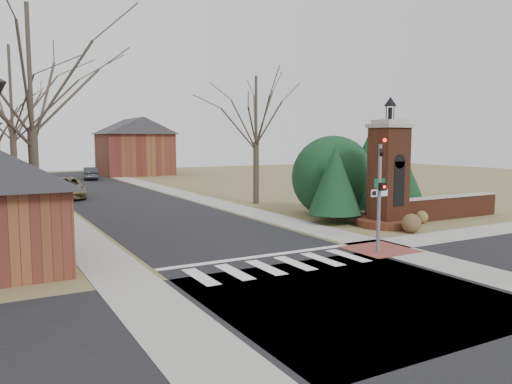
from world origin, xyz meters
TOP-DOWN VIEW (x-y plane):
  - ground at (0.00, 0.00)m, footprint 120.00×120.00m
  - main_street at (0.00, 22.00)m, footprint 8.00×70.00m
  - cross_street at (0.00, -3.00)m, footprint 120.00×8.00m
  - crosswalk_zone at (0.00, 0.80)m, footprint 8.00×2.20m
  - stop_bar at (0.00, 2.30)m, footprint 8.00×0.35m
  - sidewalk_right_main at (5.20, 22.00)m, footprint 2.00×60.00m
  - sidewalk_left at (-5.20, 22.00)m, footprint 2.00×60.00m
  - curb_apron at (4.80, 1.00)m, footprint 2.40×2.40m
  - traffic_signal_pole at (4.30, 0.57)m, footprint 0.28×0.41m
  - sign_post at (5.59, 1.99)m, footprint 0.90×0.07m
  - brick_gate_monument at (9.00, 4.99)m, footprint 3.20×3.20m
  - brick_garden_wall at (13.50, 5.00)m, footprint 7.50×0.50m
  - house_distant_right at (7.99, 47.99)m, footprint 8.80×8.80m
  - evergreen_near at (7.20, 7.00)m, footprint 2.80×2.80m
  - evergreen_mid at (10.50, 8.20)m, footprint 3.40×3.40m
  - evergreen_far at (12.50, 7.20)m, footprint 2.40×2.40m
  - evergreen_mass at (9.00, 9.50)m, footprint 4.80×4.80m
  - bare_tree_0 at (-7.00, 9.00)m, footprint 8.05×8.05m
  - bare_tree_1 at (-7.00, 22.00)m, footprint 8.40×8.40m
  - bare_tree_3 at (7.50, 16.00)m, footprint 7.00×7.00m
  - pickup_truck at (-3.40, 25.53)m, footprint 3.11×5.80m
  - distant_car at (1.60, 42.41)m, footprint 2.10×4.34m
  - dry_shrub_left at (8.60, 3.00)m, footprint 0.91×0.91m
  - dry_shrub_right at (11.00, 4.60)m, footprint 0.69×0.69m

SIDE VIEW (x-z plane):
  - ground at x=0.00m, z-range 0.00..0.00m
  - main_street at x=0.00m, z-range 0.00..0.01m
  - cross_street at x=0.00m, z-range 0.00..0.01m
  - crosswalk_zone at x=0.00m, z-range 0.00..0.02m
  - stop_bar at x=0.00m, z-range 0.00..0.02m
  - sidewalk_right_main at x=5.20m, z-range 0.00..0.02m
  - sidewalk_left at x=-5.20m, z-range 0.00..0.02m
  - curb_apron at x=4.80m, z-range 0.00..0.02m
  - dry_shrub_right at x=11.00m, z-range 0.00..0.69m
  - dry_shrub_left at x=8.60m, z-range 0.00..0.91m
  - brick_garden_wall at x=13.50m, z-range 0.01..1.31m
  - distant_car at x=1.60m, z-range 0.00..1.37m
  - pickup_truck at x=-3.40m, z-range 0.00..1.55m
  - evergreen_far at x=12.50m, z-range 0.25..3.55m
  - sign_post at x=5.59m, z-range 0.57..3.32m
  - brick_gate_monument at x=9.00m, z-range -1.07..5.40m
  - evergreen_near at x=7.20m, z-range 0.25..4.35m
  - evergreen_mass at x=9.00m, z-range 0.00..4.80m
  - traffic_signal_pole at x=4.30m, z-range 0.34..4.84m
  - evergreen_mid at x=10.50m, z-range 0.25..4.95m
  - house_distant_right at x=7.99m, z-range 0.00..7.30m
  - bare_tree_3 at x=7.50m, z-range 1.84..11.54m
  - bare_tree_0 at x=-7.00m, z-range 2.12..13.27m
  - bare_tree_1 at x=-7.00m, z-range 2.21..13.85m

